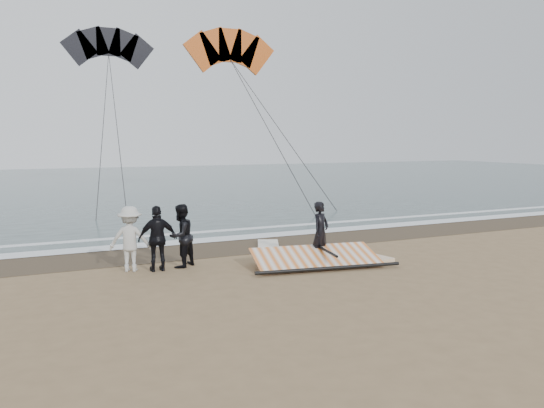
{
  "coord_description": "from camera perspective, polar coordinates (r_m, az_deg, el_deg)",
  "views": [
    {
      "loc": [
        -8.37,
        -12.32,
        3.64
      ],
      "look_at": [
        -1.48,
        3.0,
        1.6
      ],
      "focal_mm": 35.0,
      "sensor_mm": 36.0,
      "label": 1
    }
  ],
  "objects": [
    {
      "name": "foam_far",
      "position": [
        21.9,
        -1.39,
        -2.57
      ],
      "size": [
        120.0,
        0.45,
        0.01
      ],
      "primitive_type": "cube",
      "color": "white",
      "rests_on": "sea"
    },
    {
      "name": "board_cream",
      "position": [
        17.67,
        -0.37,
        -4.78
      ],
      "size": [
        1.64,
        2.69,
        0.11
      ],
      "primitive_type": "cube",
      "rotation": [
        0.0,
        0.0,
        -0.39
      ],
      "color": "white",
      "rests_on": "ground"
    },
    {
      "name": "board_white",
      "position": [
        17.03,
        8.62,
        -5.3
      ],
      "size": [
        1.4,
        2.89,
        0.11
      ],
      "primitive_type": "cube",
      "rotation": [
        0.0,
        0.0,
        0.23
      ],
      "color": "white",
      "rests_on": "ground"
    },
    {
      "name": "kite_red",
      "position": [
        33.75,
        -4.5,
        15.8
      ],
      "size": [
        6.33,
        4.86,
        12.77
      ],
      "color": "#D45819",
      "rests_on": "ground"
    },
    {
      "name": "kite_dark",
      "position": [
        41.64,
        -17.18,
        15.54
      ],
      "size": [
        7.3,
        8.34,
        19.23
      ],
      "color": "black",
      "rests_on": "ground"
    },
    {
      "name": "sail_rig",
      "position": [
        15.56,
        4.26,
        -5.88
      ],
      "size": [
        4.21,
        2.23,
        0.49
      ],
      "color": "black",
      "rests_on": "ground"
    },
    {
      "name": "wet_sand",
      "position": [
        19.13,
        2.22,
        -4.03
      ],
      "size": [
        120.0,
        2.8,
        0.01
      ],
      "primitive_type": "cube",
      "color": "#4C3D2B",
      "rests_on": "ground"
    },
    {
      "name": "sea",
      "position": [
        46.23,
        -13.7,
        2.23
      ],
      "size": [
        120.0,
        54.0,
        0.02
      ],
      "primitive_type": "cube",
      "color": "#233838",
      "rests_on": "ground"
    },
    {
      "name": "man_main",
      "position": [
        15.99,
        5.25,
        -2.96
      ],
      "size": [
        0.79,
        0.7,
        1.81
      ],
      "primitive_type": "imported",
      "rotation": [
        0.0,
        0.0,
        0.51
      ],
      "color": "black",
      "rests_on": "ground"
    },
    {
      "name": "trio_cluster",
      "position": [
        15.22,
        -12.58,
        -3.57
      ],
      "size": [
        2.63,
        1.18,
        1.84
      ],
      "color": "black",
      "rests_on": "ground"
    },
    {
      "name": "ground",
      "position": [
        15.33,
        9.77,
        -6.91
      ],
      "size": [
        120.0,
        120.0,
        0.0
      ],
      "primitive_type": "plane",
      "color": "#8C704C",
      "rests_on": "ground"
    },
    {
      "name": "foam_near",
      "position": [
        20.37,
        0.46,
        -3.29
      ],
      "size": [
        120.0,
        0.9,
        0.01
      ],
      "primitive_type": "cube",
      "color": "white",
      "rests_on": "sea"
    }
  ]
}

